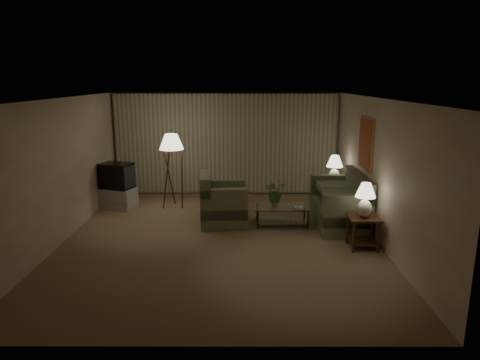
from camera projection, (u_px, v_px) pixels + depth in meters
The scene contains 16 objects.
ground at pixel (220, 238), 8.39m from camera, with size 7.00×7.00×0.00m, color brown.
room_shell at pixel (224, 139), 9.46m from camera, with size 6.04×7.02×2.72m.
sofa at pixel (339, 204), 9.13m from camera, with size 2.02×1.09×0.87m.
armchair at pixel (224, 204), 9.15m from camera, with size 1.14×1.10×0.86m.
side_table_near at pixel (363, 226), 7.82m from camera, with size 0.55×0.55×0.60m.
side_table_far at pixel (333, 191), 10.36m from camera, with size 0.46×0.39×0.60m.
table_lamp_near at pixel (365, 197), 7.70m from camera, with size 0.37×0.37×0.63m.
table_lamp_far at pixel (335, 167), 10.22m from camera, with size 0.39×0.39×0.67m.
coffee_table at pixel (282, 213), 9.07m from camera, with size 1.18×0.64×0.41m.
tv_cabinet at pixel (118, 198), 10.29m from camera, with size 0.93×0.74×0.50m, color #AAAAAC.
crt_tv at pixel (117, 176), 10.16m from camera, with size 0.83×0.71×0.61m, color black.
floor_lamp at pixel (172, 169), 10.23m from camera, with size 0.58×0.58×1.79m.
ottoman at pixel (223, 199), 10.44m from camera, with size 0.57×0.57×0.38m, color #A64D38.
vase at pixel (275, 203), 9.03m from camera, with size 0.14×0.14×0.15m, color white.
flowers at pixel (275, 188), 8.95m from camera, with size 0.44×0.38×0.49m, color #427B37.
book at pixel (294, 207), 8.94m from camera, with size 0.18×0.24×0.02m, color olive.
Camera 1 is at (0.40, -7.90, 3.04)m, focal length 32.00 mm.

